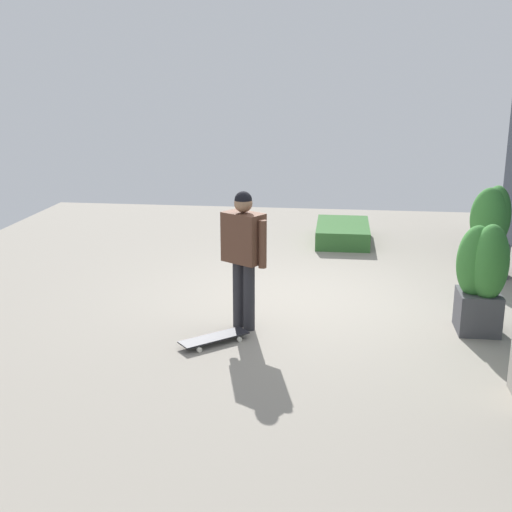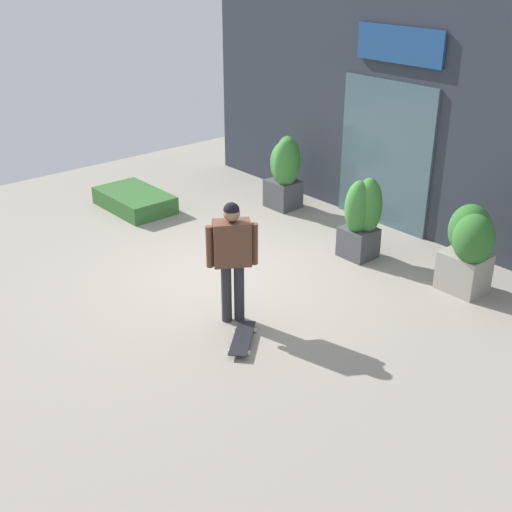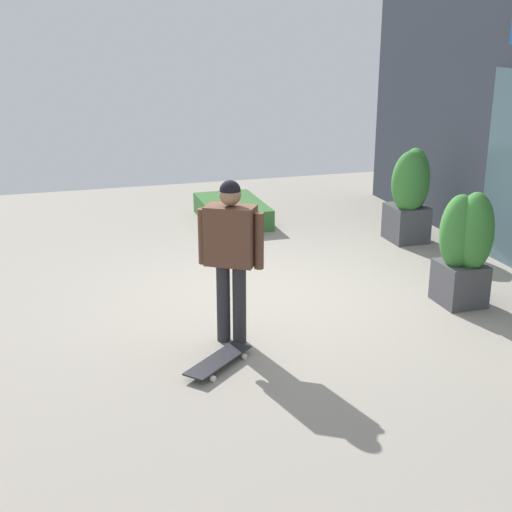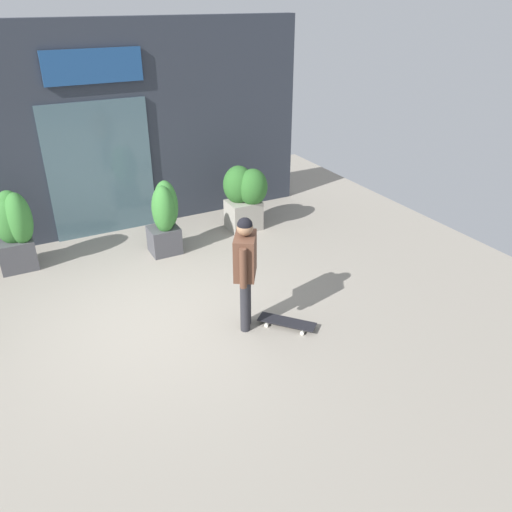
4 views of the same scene
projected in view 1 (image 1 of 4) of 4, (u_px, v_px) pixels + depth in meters
The scene contains 6 objects.
ground_plane at pixel (313, 300), 8.50m from camera, with size 12.00×12.00×0.00m, color gray.
skateboarder at pixel (243, 246), 7.33m from camera, with size 0.46×0.55×1.59m.
skateboard at pixel (214, 338), 7.13m from camera, with size 0.68×0.73×0.08m.
planter_box_left at pixel (482, 276), 7.28m from camera, with size 0.55×0.55×1.27m.
planter_box_right at pixel (491, 226), 9.38m from camera, with size 0.62×0.58×1.31m.
hedge_ledge at pixel (343, 233), 11.45m from camera, with size 1.49×0.90×0.31m, color #33662D.
Camera 1 is at (8.06, 0.28, 2.83)m, focal length 46.12 mm.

